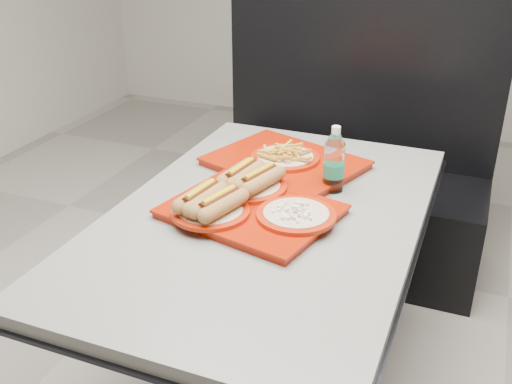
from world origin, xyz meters
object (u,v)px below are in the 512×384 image
at_px(tray_near, 247,202).
at_px(water_bottle, 334,163).
at_px(diner_table, 266,258).
at_px(booth_bench, 347,177).
at_px(tray_far, 285,159).

xyz_separation_m(tray_near, water_bottle, (0.20, 0.25, 0.06)).
bearing_deg(water_bottle, tray_near, -127.98).
distance_m(diner_table, water_bottle, 0.37).
xyz_separation_m(booth_bench, tray_far, (-0.06, -0.75, 0.38)).
distance_m(booth_bench, tray_far, 0.84).
xyz_separation_m(booth_bench, tray_near, (-0.05, -1.12, 0.39)).
height_order(diner_table, tray_far, tray_far).
xyz_separation_m(booth_bench, water_bottle, (0.15, -0.87, 0.44)).
bearing_deg(tray_far, diner_table, -79.74).
distance_m(tray_far, water_bottle, 0.25).
relative_size(booth_bench, water_bottle, 6.14).
relative_size(diner_table, booth_bench, 1.05).
xyz_separation_m(tray_far, water_bottle, (0.21, -0.12, 0.07)).
bearing_deg(diner_table, booth_bench, 90.00).
bearing_deg(diner_table, water_bottle, 57.08).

